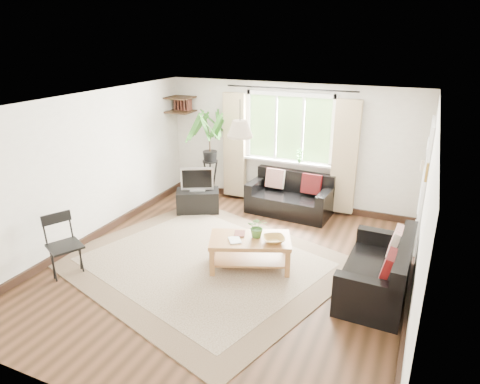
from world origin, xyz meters
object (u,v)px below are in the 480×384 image
at_px(coffee_table, 250,253).
at_px(palm_stand, 210,157).
at_px(folding_chair, 65,247).
at_px(sofa_right, 377,267).
at_px(sofa_back, 289,195).
at_px(tv_stand, 198,201).

relative_size(coffee_table, palm_stand, 0.63).
distance_m(coffee_table, palm_stand, 2.89).
height_order(coffee_table, palm_stand, palm_stand).
distance_m(palm_stand, folding_chair, 3.50).
distance_m(sofa_right, folding_chair, 4.25).
xyz_separation_m(sofa_back, sofa_right, (1.86, -2.09, 0.01)).
height_order(palm_stand, folding_chair, palm_stand).
bearing_deg(coffee_table, tv_stand, 138.17).
relative_size(palm_stand, folding_chair, 2.06).
relative_size(sofa_back, palm_stand, 0.84).
bearing_deg(folding_chair, sofa_back, -5.84).
height_order(sofa_right, coffee_table, sofa_right).
distance_m(tv_stand, folding_chair, 2.86).
height_order(tv_stand, palm_stand, palm_stand).
bearing_deg(tv_stand, palm_stand, 65.86).
xyz_separation_m(tv_stand, palm_stand, (-0.04, 0.62, 0.71)).
bearing_deg(sofa_back, folding_chair, -118.80).
bearing_deg(coffee_table, sofa_back, 92.46).
height_order(sofa_back, sofa_right, sofa_right).
bearing_deg(coffee_table, folding_chair, -151.08).
bearing_deg(tv_stand, folding_chair, -128.76).
bearing_deg(palm_stand, folding_chair, -98.30).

